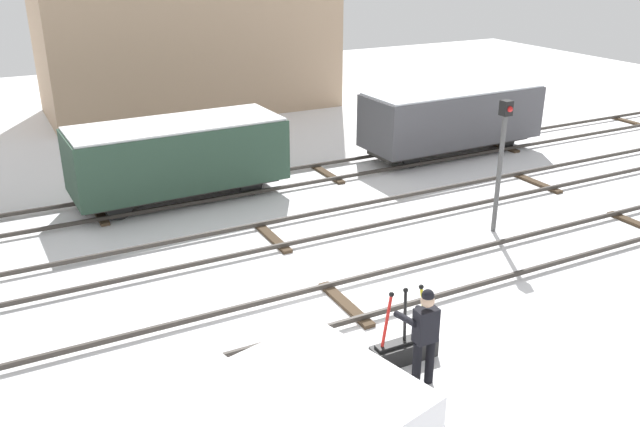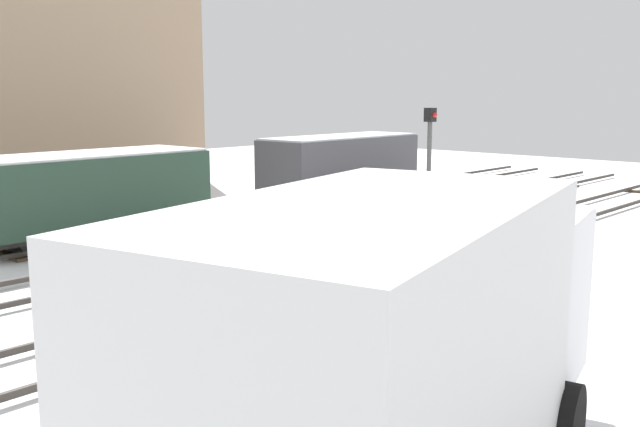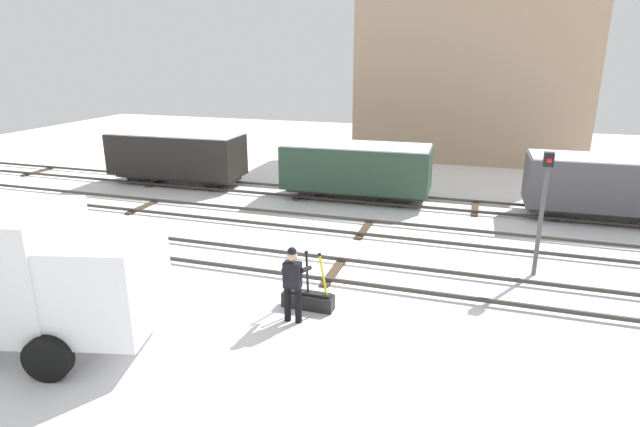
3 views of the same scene
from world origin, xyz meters
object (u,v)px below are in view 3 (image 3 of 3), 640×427
(signal_post, at_px, (543,201))
(freight_car_far_end, at_px, (622,185))
(rail_worker, at_px, (293,280))
(freight_car_back_track, at_px, (176,155))
(switch_lever_frame, at_px, (308,298))
(freight_car_near_switch, at_px, (356,168))

(signal_post, bearing_deg, freight_car_far_end, 61.92)
(rail_worker, height_order, freight_car_far_end, freight_car_far_end)
(rail_worker, height_order, freight_car_back_track, freight_car_back_track)
(freight_car_far_end, bearing_deg, signal_post, -119.39)
(switch_lever_frame, distance_m, freight_car_far_end, 12.73)
(switch_lever_frame, height_order, rail_worker, rail_worker)
(switch_lever_frame, xyz_separation_m, signal_post, (5.25, 3.67, 1.85))
(signal_post, height_order, freight_car_far_end, signal_post)
(switch_lever_frame, height_order, freight_car_far_end, freight_car_far_end)
(freight_car_far_end, relative_size, freight_car_near_switch, 1.07)
(rail_worker, xyz_separation_m, freight_car_back_track, (-9.40, 10.21, 0.34))
(rail_worker, bearing_deg, freight_car_far_end, 50.96)
(switch_lever_frame, xyz_separation_m, freight_car_back_track, (-9.51, 9.53, 1.10))
(freight_car_near_switch, bearing_deg, freight_car_back_track, 178.20)
(switch_lever_frame, height_order, signal_post, signal_post)
(switch_lever_frame, relative_size, rail_worker, 0.81)
(freight_car_far_end, xyz_separation_m, freight_car_back_track, (-17.88, 0.00, 0.02))
(signal_post, distance_m, freight_car_back_track, 15.89)
(freight_car_back_track, bearing_deg, freight_car_far_end, -1.35)
(freight_car_far_end, height_order, freight_car_back_track, freight_car_back_track)
(signal_post, xyz_separation_m, freight_car_near_switch, (-6.43, 5.86, -0.79))
(rail_worker, bearing_deg, switch_lever_frame, 81.47)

